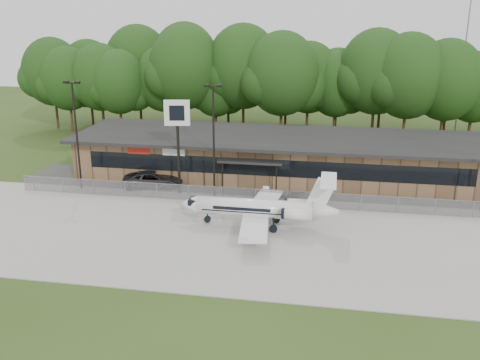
% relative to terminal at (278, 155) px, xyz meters
% --- Properties ---
extents(ground, '(160.00, 160.00, 0.00)m').
position_rel_terminal_xyz_m(ground, '(0.00, -23.94, -2.18)').
color(ground, '#2F4317').
rests_on(ground, ground).
extents(apron, '(64.00, 18.00, 0.08)m').
position_rel_terminal_xyz_m(apron, '(0.00, -15.94, -2.14)').
color(apron, '#9E9B93').
rests_on(apron, ground).
extents(parking_lot, '(50.00, 9.00, 0.06)m').
position_rel_terminal_xyz_m(parking_lot, '(0.00, -4.44, -2.15)').
color(parking_lot, '#383835').
rests_on(parking_lot, ground).
extents(terminal, '(41.00, 11.65, 4.30)m').
position_rel_terminal_xyz_m(terminal, '(0.00, 0.00, 0.00)').
color(terminal, '#8B6645').
rests_on(terminal, ground).
extents(fence, '(46.00, 0.04, 1.52)m').
position_rel_terminal_xyz_m(fence, '(0.00, -8.94, -1.40)').
color(fence, gray).
rests_on(fence, ground).
extents(treeline, '(72.00, 12.00, 15.00)m').
position_rel_terminal_xyz_m(treeline, '(0.00, 18.06, 5.32)').
color(treeline, '#203B13').
rests_on(treeline, ground).
extents(radio_mast, '(0.20, 0.20, 25.00)m').
position_rel_terminal_xyz_m(radio_mast, '(22.00, 24.06, 10.32)').
color(radio_mast, gray).
rests_on(radio_mast, ground).
extents(light_pole_left, '(1.55, 0.30, 10.23)m').
position_rel_terminal_xyz_m(light_pole_left, '(-18.00, -7.44, 3.80)').
color(light_pole_left, black).
rests_on(light_pole_left, ground).
extents(light_pole_mid, '(1.55, 0.30, 10.23)m').
position_rel_terminal_xyz_m(light_pole_mid, '(-5.00, -7.44, 3.80)').
color(light_pole_mid, black).
rests_on(light_pole_mid, ground).
extents(business_jet, '(12.81, 11.37, 4.33)m').
position_rel_terminal_xyz_m(business_jet, '(0.11, -13.85, -0.63)').
color(business_jet, white).
rests_on(business_jet, ground).
extents(suv, '(6.08, 3.77, 1.57)m').
position_rel_terminal_xyz_m(suv, '(-11.41, -5.78, -1.39)').
color(suv, '#343437').
rests_on(suv, ground).
extents(pole_sign, '(2.30, 0.65, 8.75)m').
position_rel_terminal_xyz_m(pole_sign, '(-8.37, -7.14, 4.52)').
color(pole_sign, black).
rests_on(pole_sign, ground).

